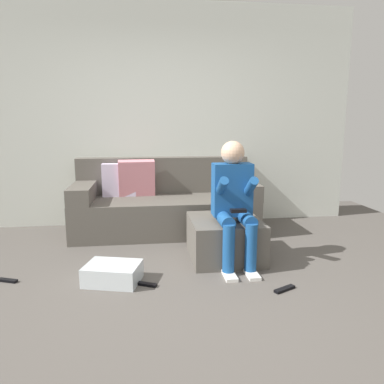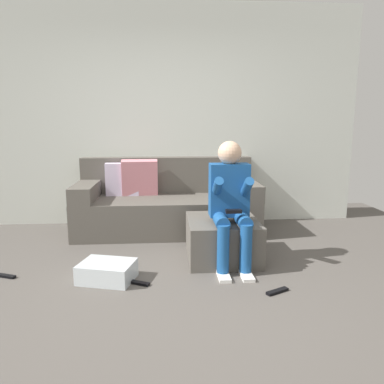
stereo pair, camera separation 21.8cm
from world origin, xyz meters
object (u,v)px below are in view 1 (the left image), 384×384
couch_sectional (164,204)px  remote_by_storage_bin (145,284)px  remote_under_side_table (8,280)px  ottoman (225,238)px  person_seated (234,197)px  storage_bin (113,273)px  remote_near_ottoman (285,289)px

couch_sectional → remote_by_storage_bin: 1.61m
remote_by_storage_bin → remote_under_side_table: 1.16m
ottoman → person_seated: size_ratio=0.63×
couch_sectional → person_seated: (0.58, -1.19, 0.31)m
remote_by_storage_bin → remote_under_side_table: same height
storage_bin → couch_sectional: bearing=71.1°
couch_sectional → ottoman: (0.54, -1.02, -0.13)m
ottoman → remote_under_side_table: (-1.92, -0.33, -0.18)m
person_seated → storage_bin: size_ratio=2.61×
remote_near_ottoman → ottoman: bearing=85.3°
person_seated → remote_by_storage_bin: size_ratio=5.73×
ottoman → storage_bin: (-1.04, -0.45, -0.12)m
remote_under_side_table → ottoman: bearing=31.0°
person_seated → remote_by_storage_bin: 1.10m
person_seated → remote_near_ottoman: (0.28, -0.60, -0.63)m
ottoman → remote_near_ottoman: ottoman is taller
remote_near_ottoman → remote_under_side_table: 2.28m
remote_near_ottoman → couch_sectional: bearing=88.8°
storage_bin → remote_by_storage_bin: 0.29m
storage_bin → remote_near_ottoman: storage_bin is taller
storage_bin → remote_under_side_table: size_ratio=2.59×
remote_near_ottoman → person_seated: bearing=87.8°
person_seated → ottoman: bearing=103.1°
couch_sectional → ottoman: bearing=-61.9°
remote_under_side_table → storage_bin: bearing=13.4°
couch_sectional → remote_by_storage_bin: bearing=-98.7°
couch_sectional → remote_under_side_table: size_ratio=12.68×
storage_bin → remote_near_ottoman: bearing=-13.6°
storage_bin → person_seated: bearing=14.2°
ottoman → storage_bin: bearing=-156.8°
storage_bin → remote_under_side_table: bearing=172.0°
remote_by_storage_bin → ottoman: bearing=60.9°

